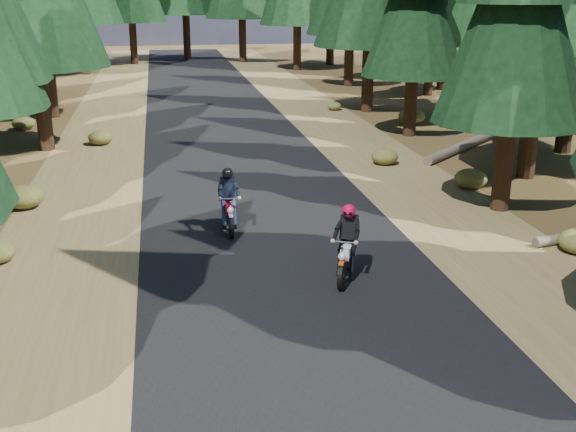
% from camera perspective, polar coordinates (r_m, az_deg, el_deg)
% --- Properties ---
extents(ground, '(120.00, 120.00, 0.00)m').
position_cam_1_polar(ground, '(13.39, 1.14, -6.42)').
color(ground, '#412E17').
rests_on(ground, ground).
extents(road, '(6.00, 100.00, 0.01)m').
position_cam_1_polar(road, '(18.00, -1.97, 0.02)').
color(road, black).
rests_on(road, ground).
extents(shoulder_l, '(3.20, 100.00, 0.01)m').
position_cam_1_polar(shoulder_l, '(17.97, -16.64, -0.77)').
color(shoulder_l, brown).
rests_on(shoulder_l, ground).
extents(shoulder_r, '(3.20, 100.00, 0.01)m').
position_cam_1_polar(shoulder_r, '(19.17, 11.77, 0.75)').
color(shoulder_r, brown).
rests_on(shoulder_r, ground).
extents(log_near, '(4.64, 4.45, 0.32)m').
position_cam_1_polar(log_near, '(26.18, 13.90, 5.49)').
color(log_near, '#4C4233').
rests_on(log_near, ground).
extents(understory_shrubs, '(16.62, 30.17, 0.67)m').
position_cam_1_polar(understory_shrubs, '(21.17, 0.57, 3.49)').
color(understory_shrubs, '#474C1E').
rests_on(understory_shrubs, ground).
extents(rider_lead, '(1.12, 1.72, 1.48)m').
position_cam_1_polar(rider_lead, '(14.03, 4.65, -3.11)').
color(rider_lead, silver).
rests_on(rider_lead, road).
extents(rider_follow, '(0.53, 1.66, 1.47)m').
position_cam_1_polar(rider_follow, '(16.80, -4.69, 0.43)').
color(rider_follow, maroon).
rests_on(rider_follow, road).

